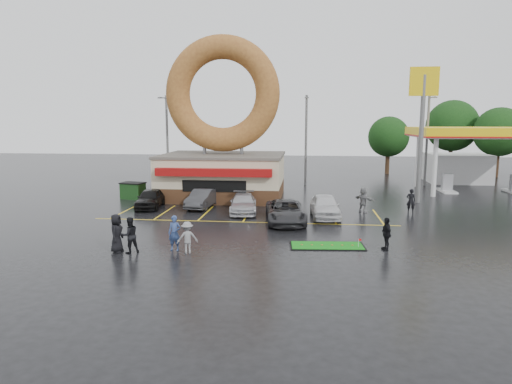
# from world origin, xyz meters

# --- Properties ---
(ground) EXTENTS (120.00, 120.00, 0.00)m
(ground) POSITION_xyz_m (0.00, 0.00, 0.00)
(ground) COLOR black
(ground) RESTS_ON ground
(donut_shop) EXTENTS (10.20, 8.70, 13.50)m
(donut_shop) POSITION_xyz_m (-3.00, 12.97, 4.46)
(donut_shop) COLOR #472B19
(donut_shop) RESTS_ON ground
(gas_station) EXTENTS (12.30, 13.65, 5.90)m
(gas_station) POSITION_xyz_m (20.00, 20.94, 3.70)
(gas_station) COLOR silver
(gas_station) RESTS_ON ground
(shell_sign) EXTENTS (2.20, 0.36, 10.60)m
(shell_sign) POSITION_xyz_m (13.00, 12.00, 7.38)
(shell_sign) COLOR slate
(shell_sign) RESTS_ON ground
(streetlight_left) EXTENTS (0.40, 2.21, 9.00)m
(streetlight_left) POSITION_xyz_m (-10.00, 19.92, 4.78)
(streetlight_left) COLOR slate
(streetlight_left) RESTS_ON ground
(streetlight_mid) EXTENTS (0.40, 2.21, 9.00)m
(streetlight_mid) POSITION_xyz_m (4.00, 20.92, 4.78)
(streetlight_mid) COLOR slate
(streetlight_mid) RESTS_ON ground
(streetlight_right) EXTENTS (0.40, 2.21, 9.00)m
(streetlight_right) POSITION_xyz_m (16.00, 21.92, 4.78)
(streetlight_right) COLOR slate
(streetlight_right) RESTS_ON ground
(tree_far_a) EXTENTS (5.60, 5.60, 8.00)m
(tree_far_a) POSITION_xyz_m (26.00, 30.00, 5.18)
(tree_far_a) COLOR #332114
(tree_far_a) RESTS_ON ground
(tree_far_c) EXTENTS (6.30, 6.30, 9.00)m
(tree_far_c) POSITION_xyz_m (22.00, 34.00, 5.84)
(tree_far_c) COLOR #332114
(tree_far_c) RESTS_ON ground
(tree_far_d) EXTENTS (4.90, 4.90, 7.00)m
(tree_far_d) POSITION_xyz_m (14.00, 32.00, 4.53)
(tree_far_d) COLOR #332114
(tree_far_d) RESTS_ON ground
(car_black) EXTENTS (2.18, 4.41, 1.45)m
(car_black) POSITION_xyz_m (-7.60, 7.48, 0.72)
(car_black) COLOR black
(car_black) RESTS_ON ground
(car_dgrey) EXTENTS (1.97, 4.38, 1.40)m
(car_dgrey) POSITION_xyz_m (-3.70, 8.00, 0.70)
(car_dgrey) COLOR #303033
(car_dgrey) RESTS_ON ground
(car_silver) EXTENTS (2.38, 4.74, 1.32)m
(car_silver) POSITION_xyz_m (-0.39, 6.48, 0.66)
(car_silver) COLOR #B0B0B5
(car_silver) RESTS_ON ground
(car_grey) EXTENTS (3.01, 5.46, 1.45)m
(car_grey) POSITION_xyz_m (2.76, 3.52, 0.72)
(car_grey) COLOR #2F2E31
(car_grey) RESTS_ON ground
(car_white) EXTENTS (2.15, 4.72, 1.57)m
(car_white) POSITION_xyz_m (5.35, 5.41, 0.78)
(car_white) COLOR silver
(car_white) RESTS_ON ground
(person_blue) EXTENTS (0.68, 0.47, 1.79)m
(person_blue) POSITION_xyz_m (-2.55, -3.38, 0.90)
(person_blue) COLOR navy
(person_blue) RESTS_ON ground
(person_blackjkt) EXTENTS (1.11, 1.09, 1.81)m
(person_blackjkt) POSITION_xyz_m (-4.64, -4.07, 0.90)
(person_blackjkt) COLOR black
(person_blackjkt) RESTS_ON ground
(person_hoodie) EXTENTS (1.18, 0.94, 1.60)m
(person_hoodie) POSITION_xyz_m (-1.77, -3.83, 0.80)
(person_hoodie) COLOR gray
(person_hoodie) RESTS_ON ground
(person_bystander) EXTENTS (0.65, 0.97, 1.94)m
(person_bystander) POSITION_xyz_m (-5.34, -4.02, 0.97)
(person_bystander) COLOR black
(person_bystander) RESTS_ON ground
(person_cameraman) EXTENTS (0.62, 1.05, 1.68)m
(person_cameraman) POSITION_xyz_m (8.13, -2.13, 0.84)
(person_cameraman) COLOR black
(person_cameraman) RESTS_ON ground
(person_walker_near) EXTENTS (1.54, 1.59, 1.81)m
(person_walker_near) POSITION_xyz_m (8.14, 7.47, 0.91)
(person_walker_near) COLOR gray
(person_walker_near) RESTS_ON ground
(person_walker_far) EXTENTS (0.70, 0.54, 1.73)m
(person_walker_far) POSITION_xyz_m (11.50, 7.69, 0.86)
(person_walker_far) COLOR black
(person_walker_far) RESTS_ON ground
(dumpster) EXTENTS (2.02, 1.57, 1.30)m
(dumpster) POSITION_xyz_m (-10.39, 11.21, 0.65)
(dumpster) COLOR #1A4018
(dumpster) RESTS_ON ground
(putting_green) EXTENTS (3.98, 1.95, 0.49)m
(putting_green) POSITION_xyz_m (5.18, -1.82, 0.03)
(putting_green) COLOR black
(putting_green) RESTS_ON ground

